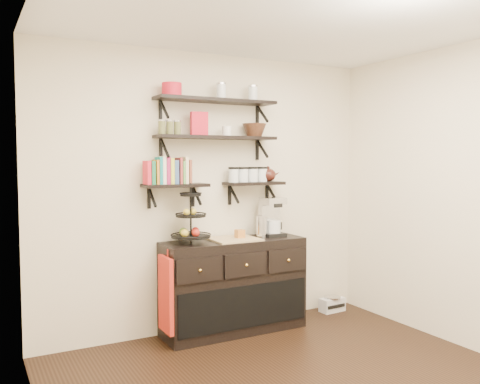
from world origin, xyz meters
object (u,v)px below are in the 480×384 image
(sideboard, at_px, (234,285))
(coffee_maker, at_px, (271,218))
(fruit_stand, at_px, (191,224))
(radio, at_px, (332,304))

(sideboard, height_order, coffee_maker, coffee_maker)
(coffee_maker, bearing_deg, fruit_stand, -179.69)
(sideboard, xyz_separation_m, coffee_maker, (0.45, 0.03, 0.63))
(sideboard, xyz_separation_m, radio, (1.25, 0.05, -0.37))
(fruit_stand, distance_m, coffee_maker, 0.89)
(fruit_stand, xyz_separation_m, coffee_maker, (0.89, 0.02, 0.00))
(sideboard, bearing_deg, radio, 2.48)
(radio, bearing_deg, sideboard, 178.96)
(fruit_stand, bearing_deg, radio, 1.70)
(sideboard, bearing_deg, fruit_stand, 179.48)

